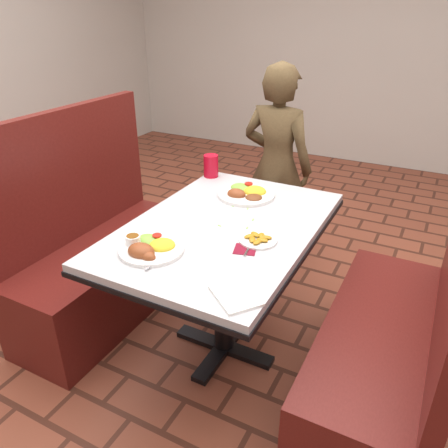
{
  "coord_description": "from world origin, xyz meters",
  "views": [
    {
      "loc": [
        0.83,
        -1.59,
        1.65
      ],
      "look_at": [
        0.0,
        0.0,
        0.75
      ],
      "focal_mm": 35.0,
      "sensor_mm": 36.0,
      "label": 1
    }
  ],
  "objects_px": {
    "booth_bench_right": "(389,350)",
    "far_dinner_plate": "(247,191)",
    "red_tumbler": "(211,166)",
    "near_dinner_plate": "(150,245)",
    "plantain_plate": "(258,239)",
    "booth_bench_left": "(102,260)",
    "dining_table": "(224,242)",
    "diner_person": "(276,167)"
  },
  "relations": [
    {
      "from": "booth_bench_right",
      "to": "far_dinner_plate",
      "type": "xyz_separation_m",
      "value": [
        -0.84,
        0.35,
        0.45
      ]
    },
    {
      "from": "red_tumbler",
      "to": "far_dinner_plate",
      "type": "bearing_deg",
      "value": -28.58
    },
    {
      "from": "near_dinner_plate",
      "to": "plantain_plate",
      "type": "relative_size",
      "value": 1.64
    },
    {
      "from": "booth_bench_left",
      "to": "booth_bench_right",
      "type": "distance_m",
      "value": 1.6
    },
    {
      "from": "far_dinner_plate",
      "to": "plantain_plate",
      "type": "bearing_deg",
      "value": -59.64
    },
    {
      "from": "booth_bench_left",
      "to": "plantain_plate",
      "type": "distance_m",
      "value": 1.09
    },
    {
      "from": "far_dinner_plate",
      "to": "plantain_plate",
      "type": "xyz_separation_m",
      "value": [
        0.25,
        -0.43,
        -0.02
      ]
    },
    {
      "from": "dining_table",
      "to": "far_dinner_plate",
      "type": "bearing_deg",
      "value": 97.55
    },
    {
      "from": "booth_bench_left",
      "to": "far_dinner_plate",
      "type": "bearing_deg",
      "value": 24.94
    },
    {
      "from": "near_dinner_plate",
      "to": "plantain_plate",
      "type": "height_order",
      "value": "near_dinner_plate"
    },
    {
      "from": "booth_bench_right",
      "to": "red_tumbler",
      "type": "xyz_separation_m",
      "value": [
        -1.15,
        0.52,
        0.48
      ]
    },
    {
      "from": "booth_bench_left",
      "to": "diner_person",
      "type": "distance_m",
      "value": 1.28
    },
    {
      "from": "diner_person",
      "to": "far_dinner_plate",
      "type": "relative_size",
      "value": 4.57
    },
    {
      "from": "near_dinner_plate",
      "to": "red_tumbler",
      "type": "height_order",
      "value": "red_tumbler"
    },
    {
      "from": "diner_person",
      "to": "near_dinner_plate",
      "type": "bearing_deg",
      "value": 94.28
    },
    {
      "from": "dining_table",
      "to": "booth_bench_right",
      "type": "distance_m",
      "value": 0.86
    },
    {
      "from": "dining_table",
      "to": "plantain_plate",
      "type": "xyz_separation_m",
      "value": [
        0.2,
        -0.08,
        0.11
      ]
    },
    {
      "from": "dining_table",
      "to": "booth_bench_right",
      "type": "height_order",
      "value": "booth_bench_right"
    },
    {
      "from": "booth_bench_right",
      "to": "plantain_plate",
      "type": "relative_size",
      "value": 7.38
    },
    {
      "from": "far_dinner_plate",
      "to": "red_tumbler",
      "type": "height_order",
      "value": "red_tumbler"
    },
    {
      "from": "near_dinner_plate",
      "to": "far_dinner_plate",
      "type": "bearing_deg",
      "value": 81.36
    },
    {
      "from": "booth_bench_right",
      "to": "near_dinner_plate",
      "type": "bearing_deg",
      "value": -159.33
    },
    {
      "from": "plantain_plate",
      "to": "red_tumbler",
      "type": "xyz_separation_m",
      "value": [
        -0.56,
        0.6,
        0.05
      ]
    },
    {
      "from": "booth_bench_left",
      "to": "red_tumbler",
      "type": "bearing_deg",
      "value": 49.44
    },
    {
      "from": "diner_person",
      "to": "near_dinner_plate",
      "type": "relative_size",
      "value": 5.08
    },
    {
      "from": "diner_person",
      "to": "booth_bench_right",
      "type": "bearing_deg",
      "value": 136.78
    },
    {
      "from": "diner_person",
      "to": "plantain_plate",
      "type": "height_order",
      "value": "diner_person"
    },
    {
      "from": "booth_bench_left",
      "to": "booth_bench_right",
      "type": "bearing_deg",
      "value": 0.0
    },
    {
      "from": "booth_bench_right",
      "to": "diner_person",
      "type": "xyz_separation_m",
      "value": [
        -0.94,
        1.04,
        0.35
      ]
    },
    {
      "from": "dining_table",
      "to": "booth_bench_left",
      "type": "relative_size",
      "value": 1.01
    },
    {
      "from": "booth_bench_left",
      "to": "near_dinner_plate",
      "type": "distance_m",
      "value": 0.86
    },
    {
      "from": "booth_bench_left",
      "to": "near_dinner_plate",
      "type": "relative_size",
      "value": 4.5
    },
    {
      "from": "plantain_plate",
      "to": "diner_person",
      "type": "bearing_deg",
      "value": 107.34
    },
    {
      "from": "dining_table",
      "to": "diner_person",
      "type": "distance_m",
      "value": 1.05
    },
    {
      "from": "booth_bench_right",
      "to": "near_dinner_plate",
      "type": "xyz_separation_m",
      "value": [
        -0.95,
        -0.36,
        0.45
      ]
    },
    {
      "from": "diner_person",
      "to": "far_dinner_plate",
      "type": "bearing_deg",
      "value": 102.78
    },
    {
      "from": "dining_table",
      "to": "diner_person",
      "type": "bearing_deg",
      "value": 97.95
    },
    {
      "from": "dining_table",
      "to": "booth_bench_left",
      "type": "height_order",
      "value": "booth_bench_left"
    },
    {
      "from": "diner_person",
      "to": "red_tumbler",
      "type": "relative_size",
      "value": 10.54
    },
    {
      "from": "diner_person",
      "to": "plantain_plate",
      "type": "distance_m",
      "value": 1.18
    },
    {
      "from": "near_dinner_plate",
      "to": "far_dinner_plate",
      "type": "relative_size",
      "value": 0.9
    },
    {
      "from": "dining_table",
      "to": "far_dinner_plate",
      "type": "height_order",
      "value": "far_dinner_plate"
    }
  ]
}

